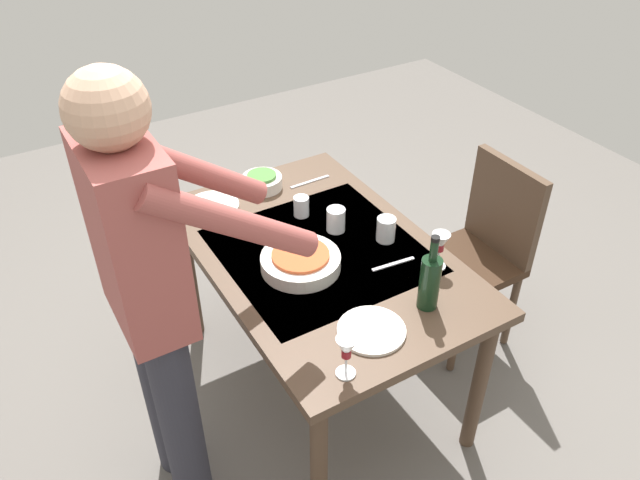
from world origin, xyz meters
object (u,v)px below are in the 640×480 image
wine_glass_right (440,244)px  serving_bowl_pasta (301,261)px  water_cup_near_right (386,229)px  wine_bottle (430,281)px  person_server (153,293)px  dinner_plate_far (212,206)px  dining_table (320,268)px  dinner_plate_near (371,330)px  side_bowl_salad (262,181)px  chair_near (482,244)px  water_cup_far_left (336,220)px  water_cup_near_left (301,206)px  wine_glass_left (346,350)px

wine_glass_right → serving_bowl_pasta: (0.26, 0.45, -0.07)m
water_cup_near_right → wine_bottle: bearing=165.4°
person_server → dinner_plate_far: person_server is taller
dining_table → dinner_plate_near: bearing=170.3°
wine_glass_right → side_bowl_salad: size_ratio=0.84×
wine_bottle → side_bowl_salad: wine_bottle is taller
dining_table → serving_bowl_pasta: (-0.06, 0.12, 0.12)m
chair_near → serving_bowl_pasta: bearing=88.3°
chair_near → water_cup_far_left: (0.17, 0.69, 0.28)m
water_cup_near_left → dinner_plate_far: 0.39m
person_server → water_cup_near_right: size_ratio=16.88×
side_bowl_salad → dinner_plate_far: size_ratio=0.78×
water_cup_near_left → water_cup_far_left: bearing=-157.8°
chair_near → water_cup_far_left: bearing=76.1°
water_cup_far_left → serving_bowl_pasta: bearing=120.4°
water_cup_near_left → dinner_plate_far: (0.25, 0.30, -0.04)m
water_cup_near_right → dinner_plate_near: size_ratio=0.43×
wine_glass_left → person_server: bearing=46.2°
person_server → wine_bottle: 0.91m
dinner_plate_far → chair_near: bearing=-119.0°
water_cup_near_right → dinner_plate_near: bearing=139.5°
wine_glass_left → dinner_plate_near: wine_glass_left is taller
person_server → serving_bowl_pasta: (0.10, -0.57, -0.17)m
person_server → wine_glass_right: bearing=-98.6°
dining_table → person_server: 0.77m
person_server → dinner_plate_far: bearing=-34.4°
wine_bottle → chair_near: bearing=-60.0°
side_bowl_salad → dinner_plate_near: bearing=174.6°
side_bowl_salad → wine_glass_left: bearing=166.5°
chair_near → person_server: 1.56m
wine_bottle → water_cup_near_left: (0.71, 0.10, -0.07)m
chair_near → dinner_plate_near: 1.00m
wine_glass_left → water_cup_near_right: size_ratio=1.51×
dinner_plate_far → dinner_plate_near: bearing=-170.6°
dinner_plate_near → dinner_plate_far: size_ratio=1.00×
wine_bottle → serving_bowl_pasta: (0.40, 0.28, -0.08)m
wine_bottle → water_cup_near_left: wine_bottle is taller
dining_table → wine_glass_left: size_ratio=8.83×
wine_glass_left → water_cup_near_left: wine_glass_left is taller
dining_table → side_bowl_salad: bearing=-1.5°
water_cup_near_left → side_bowl_salad: water_cup_near_left is taller
wine_bottle → side_bowl_salad: (0.99, 0.14, -0.08)m
wine_bottle → water_cup_far_left: size_ratio=2.96×
dinner_plate_far → serving_bowl_pasta: bearing=-167.5°
water_cup_near_right → dinner_plate_near: water_cup_near_right is taller
wine_glass_right → side_bowl_salad: (0.84, 0.31, -0.07)m
dining_table → dinner_plate_far: dinner_plate_far is taller
dining_table → water_cup_near_left: size_ratio=15.31×
wine_glass_left → serving_bowl_pasta: 0.54m
water_cup_near_right → side_bowl_salad: (0.60, 0.25, -0.02)m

